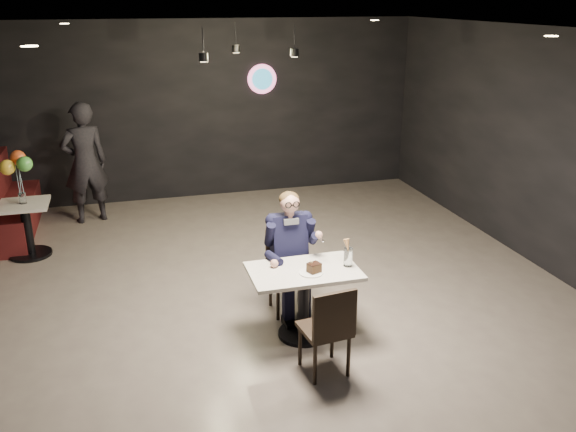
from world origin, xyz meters
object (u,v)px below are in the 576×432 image
object	(u,v)px
chair_near	(324,327)
passerby	(85,163)
balloon_vase	(23,198)
chair_far	(289,273)
side_table	(27,228)
sundae_glass	(348,257)
main_table	(303,303)
booth_bench	(12,197)
seated_man	(289,252)

from	to	relation	value
chair_near	passerby	size ratio (longest dim) A/B	0.49
chair_near	balloon_vase	xyz separation A→B (m)	(-2.97, 3.65, 0.36)
chair_far	passerby	size ratio (longest dim) A/B	0.49
chair_near	balloon_vase	bearing A→B (deg)	122.37
side_table	chair_near	bearing A→B (deg)	-50.88
sundae_glass	side_table	xyz separation A→B (m)	(-3.43, 3.03, -0.45)
sundae_glass	chair_near	bearing A→B (deg)	-126.28
main_table	chair_near	size ratio (longest dim) A/B	1.20
chair_far	chair_near	bearing A→B (deg)	-90.00
sundae_glass	side_table	bearing A→B (deg)	138.55
chair_near	sundae_glass	xyz separation A→B (m)	(0.46, 0.62, 0.39)
booth_bench	passerby	size ratio (longest dim) A/B	1.16
chair_far	balloon_vase	world-z (taller)	chair_far
main_table	chair_near	xyz separation A→B (m)	(0.00, -0.66, 0.09)
seated_man	chair_near	bearing A→B (deg)	-90.00
chair_near	sundae_glass	world-z (taller)	sundae_glass
main_table	chair_far	size ratio (longest dim) A/B	1.20
seated_man	sundae_glass	world-z (taller)	seated_man
side_table	seated_man	bearing A→B (deg)	-39.43
passerby	chair_near	bearing A→B (deg)	99.78
main_table	sundae_glass	bearing A→B (deg)	-4.47
main_table	seated_man	world-z (taller)	seated_man
main_table	balloon_vase	size ratio (longest dim) A/B	7.65
balloon_vase	passerby	bearing A→B (deg)	58.00
main_table	sundae_glass	distance (m)	0.66
chair_far	side_table	size ratio (longest dim) A/B	1.16
chair_near	sundae_glass	bearing A→B (deg)	46.97
seated_man	booth_bench	bearing A→B (deg)	133.53
side_table	booth_bench	bearing A→B (deg)	106.70
seated_man	sundae_glass	xyz separation A→B (m)	(0.46, -0.59, 0.13)
seated_man	balloon_vase	size ratio (longest dim) A/B	10.01
main_table	seated_man	xyz separation A→B (m)	(0.00, 0.55, 0.34)
side_table	balloon_vase	distance (m)	0.43
seated_man	side_table	size ratio (longest dim) A/B	1.82
chair_far	passerby	distance (m)	4.31
chair_near	balloon_vase	size ratio (longest dim) A/B	6.40
main_table	booth_bench	distance (m)	5.17
chair_far	booth_bench	size ratio (longest dim) A/B	0.42
sundae_glass	booth_bench	world-z (taller)	booth_bench
main_table	passerby	xyz separation A→B (m)	(-2.21, 4.21, 0.56)
chair_far	balloon_vase	bearing A→B (deg)	140.57
chair_far	seated_man	world-z (taller)	seated_man
sundae_glass	balloon_vase	distance (m)	4.58
chair_far	seated_man	bearing A→B (deg)	0.00
chair_far	seated_man	size ratio (longest dim) A/B	0.64
main_table	chair_near	bearing A→B (deg)	-90.00
chair_near	side_table	distance (m)	4.71
chair_far	balloon_vase	size ratio (longest dim) A/B	6.40
chair_near	booth_bench	size ratio (longest dim) A/B	0.42
booth_bench	passerby	world-z (taller)	passerby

